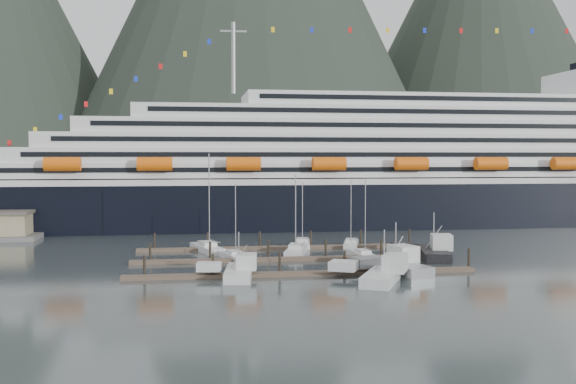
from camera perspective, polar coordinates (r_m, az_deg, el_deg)
name	(u,v)px	position (r m, az deg, el deg)	size (l,w,h in m)	color
ground	(325,263)	(101.96, 3.11, -6.02)	(1600.00, 1600.00, 0.00)	#3F4A4A
mountains	(261,11)	(706.60, -2.33, 15.04)	(870.00, 440.00, 420.00)	black
cruise_ship	(403,173)	(161.62, 9.72, 1.56)	(210.00, 30.40, 50.30)	black
dock_near	(303,273)	(91.37, 1.31, -6.87)	(48.18, 2.28, 3.20)	#4F3E33
dock_mid	(289,259)	(104.04, 0.10, -5.66)	(48.18, 2.28, 3.20)	#4F3E33
dock_far	(278,247)	(116.79, -0.83, -4.71)	(48.18, 2.28, 3.20)	#4F3E33
sailboat_b	(234,257)	(105.66, -4.60, -5.49)	(4.53, 9.15, 12.21)	silver
sailboat_c	(296,252)	(110.81, 0.71, -5.06)	(5.53, 10.81, 13.64)	silver
sailboat_d	(363,256)	(107.28, 6.37, -5.37)	(3.03, 9.55, 13.03)	silver
sailboat_e	(207,249)	(114.58, -6.84, -4.80)	(5.91, 11.35, 17.02)	silver
sailboat_f	(302,244)	(119.96, 1.23, -4.45)	(3.99, 9.16, 11.95)	silver
sailboat_g	(351,244)	(120.36, 5.36, -4.45)	(4.86, 9.77, 12.29)	silver
trawler_b	(238,271)	(89.61, -4.26, -6.71)	(8.13, 10.66, 6.68)	silver
trawler_c	(383,273)	(88.61, 8.03, -6.81)	(11.85, 14.30, 7.24)	silver
trawler_d	(395,265)	(95.17, 9.02, -6.12)	(10.46, 13.28, 7.60)	#95989A
trawler_e	(433,252)	(108.95, 12.14, -4.98)	(10.00, 12.79, 7.97)	black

